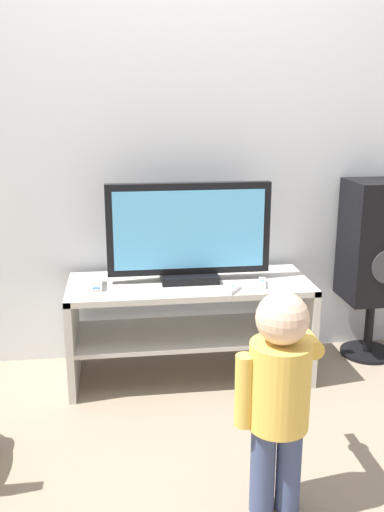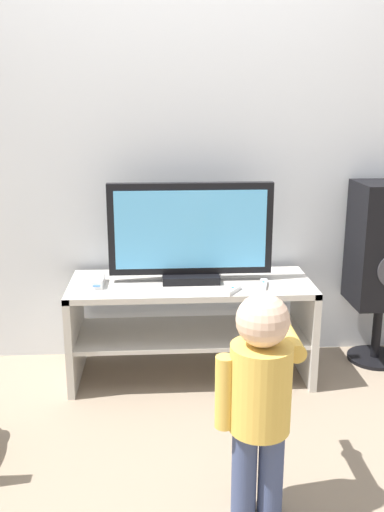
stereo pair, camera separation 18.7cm
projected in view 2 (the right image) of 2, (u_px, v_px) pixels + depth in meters
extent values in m
plane|color=gray|center=(194.00, 396.00, 2.84)|extent=(16.00, 16.00, 0.00)
cube|color=silver|center=(187.00, 125.00, 3.04)|extent=(10.00, 0.06, 2.60)
cube|color=beige|center=(191.00, 284.00, 2.94)|extent=(1.24, 0.48, 0.03)
cube|color=beige|center=(191.00, 333.00, 3.01)|extent=(1.20, 0.44, 0.02)
cube|color=beige|center=(75.00, 332.00, 2.97)|extent=(0.04, 0.48, 0.52)
cube|color=beige|center=(304.00, 326.00, 3.04)|extent=(0.04, 0.48, 0.52)
cube|color=black|center=(191.00, 277.00, 2.95)|extent=(0.29, 0.20, 0.04)
cube|color=black|center=(191.00, 229.00, 2.89)|extent=(0.83, 0.05, 0.47)
cube|color=#59B2EA|center=(191.00, 230.00, 2.86)|extent=(0.76, 0.01, 0.40)
cube|color=white|center=(98.00, 281.00, 2.88)|extent=(0.06, 0.17, 0.04)
cube|color=#3F8CE5|center=(97.00, 286.00, 2.80)|extent=(0.03, 0.00, 0.01)
cube|color=white|center=(263.00, 284.00, 2.86)|extent=(0.06, 0.13, 0.02)
cylinder|color=#337FD8|center=(263.00, 282.00, 2.85)|extent=(0.01, 0.01, 0.00)
cube|color=white|center=(233.00, 290.00, 2.77)|extent=(0.10, 0.13, 0.02)
cylinder|color=#337FD8|center=(233.00, 288.00, 2.77)|extent=(0.01, 0.01, 0.00)
cylinder|color=#3F4C72|center=(244.00, 471.00, 2.00)|extent=(0.09, 0.09, 0.34)
cylinder|color=#3F4C72|center=(271.00, 470.00, 2.00)|extent=(0.09, 0.09, 0.34)
cylinder|color=#E5B74C|center=(260.00, 388.00, 1.92)|extent=(0.21, 0.21, 0.31)
sphere|color=beige|center=(263.00, 320.00, 1.85)|extent=(0.18, 0.18, 0.18)
cylinder|color=#E5B74C|center=(224.00, 392.00, 1.91)|extent=(0.06, 0.06, 0.26)
cylinder|color=#E5B74C|center=(289.00, 339.00, 2.02)|extent=(0.06, 0.26, 0.06)
sphere|color=beige|center=(281.00, 325.00, 2.14)|extent=(0.08, 0.08, 0.08)
cube|color=white|center=(279.00, 321.00, 2.18)|extent=(0.03, 0.13, 0.02)
cylinder|color=black|center=(374.00, 358.00, 3.24)|extent=(0.30, 0.30, 0.02)
cylinder|color=black|center=(377.00, 331.00, 3.20)|extent=(0.05, 0.05, 0.34)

